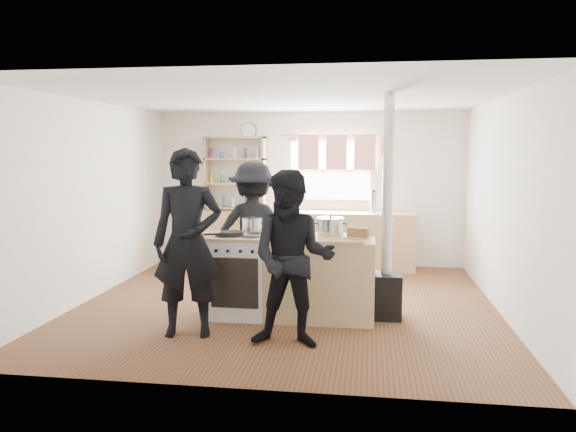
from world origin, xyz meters
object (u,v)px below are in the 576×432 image
object	(u,v)px
bread_board	(358,234)
person_near_right	(293,259)
skillet_greens	(232,233)
cooking_island	(293,277)
thermos	(373,202)
roast_tray	(281,232)
person_near_left	(188,243)
stockpot_stove	(252,225)
flue_heater	(386,261)
person_far	(254,230)
stockpot_counter	(330,226)

from	to	relation	value
bread_board	person_near_right	distance (m)	1.03
skillet_greens	bread_board	size ratio (longest dim) A/B	1.06
cooking_island	skillet_greens	bearing A→B (deg)	-172.10
thermos	cooking_island	bearing A→B (deg)	-107.98
roast_tray	person_near_left	size ratio (longest dim) A/B	0.23
skillet_greens	bread_board	bearing A→B (deg)	0.49
thermos	stockpot_stove	world-z (taller)	thermos
cooking_island	flue_heater	xyz separation A→B (m)	(1.03, 0.15, 0.18)
skillet_greens	person_far	xyz separation A→B (m)	(0.05, 0.97, -0.09)
skillet_greens	bread_board	xyz separation A→B (m)	(1.39, 0.01, 0.02)
skillet_greens	person_near_left	xyz separation A→B (m)	(-0.30, -0.64, -0.01)
person_near_left	person_far	xyz separation A→B (m)	(0.34, 1.61, -0.09)
person_near_left	person_far	bearing A→B (deg)	67.80
cooking_island	stockpot_counter	xyz separation A→B (m)	(0.41, 0.13, 0.56)
skillet_greens	stockpot_stove	world-z (taller)	stockpot_stove
thermos	stockpot_stove	xyz separation A→B (m)	(-1.41, -2.55, -0.05)
thermos	cooking_island	size ratio (longest dim) A/B	0.17
stockpot_stove	person_near_left	size ratio (longest dim) A/B	0.12
flue_heater	person_far	size ratio (longest dim) A/B	1.44
thermos	skillet_greens	bearing A→B (deg)	-118.75
skillet_greens	flue_heater	world-z (taller)	flue_heater
stockpot_stove	bread_board	size ratio (longest dim) A/B	0.74
roast_tray	bread_board	size ratio (longest dim) A/B	1.38
thermos	person_far	distance (m)	2.44
bread_board	person_near_left	bearing A→B (deg)	-158.85
person_near_right	thermos	bearing A→B (deg)	79.30
thermos	stockpot_counter	xyz separation A→B (m)	(-0.49, -2.64, -0.04)
stockpot_stove	flue_heater	xyz separation A→B (m)	(1.54, -0.07, -0.36)
skillet_greens	bread_board	distance (m)	1.39
person_near_right	stockpot_stove	bearing A→B (deg)	120.31
stockpot_stove	person_far	bearing A→B (deg)	100.21
person_far	flue_heater	bearing A→B (deg)	152.07
stockpot_stove	skillet_greens	bearing A→B (deg)	-117.78
thermos	flue_heater	world-z (taller)	flue_heater
stockpot_counter	bread_board	world-z (taller)	stockpot_counter
roast_tray	person_far	distance (m)	1.04
stockpot_counter	person_far	xyz separation A→B (m)	(-1.03, 0.75, -0.16)
cooking_island	bread_board	xyz separation A→B (m)	(0.72, -0.08, 0.51)
stockpot_counter	flue_heater	size ratio (longest dim) A/B	0.12
person_near_left	thermos	bearing A→B (deg)	51.75
person_far	person_near_right	bearing A→B (deg)	108.60
cooking_island	roast_tray	size ratio (longest dim) A/B	4.53
cooking_island	stockpot_stove	size ratio (longest dim) A/B	8.46
skillet_greens	stockpot_stove	bearing A→B (deg)	62.22
stockpot_counter	thermos	bearing A→B (deg)	79.46
skillet_greens	person_near_right	xyz separation A→B (m)	(0.79, -0.82, -0.11)
person_far	roast_tray	bearing A→B (deg)	114.50
stockpot_stove	stockpot_counter	world-z (taller)	stockpot_counter
flue_heater	stockpot_counter	bearing A→B (deg)	-178.58
thermos	flue_heater	bearing A→B (deg)	-87.08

